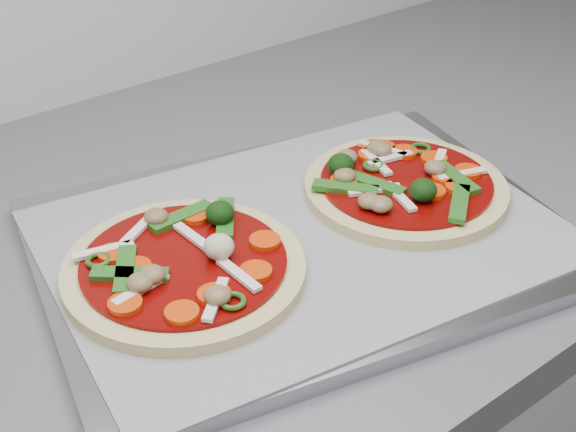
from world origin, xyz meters
TOP-DOWN VIEW (x-y plane):
  - baking_tray at (0.32, 1.22)m, footprint 0.49×0.41m
  - parchment at (0.32, 1.22)m, footprint 0.45×0.36m
  - pizza_left at (0.21, 1.23)m, footprint 0.26×0.26m
  - pizza_right at (0.43, 1.21)m, footprint 0.23×0.23m

SIDE VIEW (x-z plane):
  - baking_tray at x=0.32m, z-range 0.90..0.91m
  - parchment at x=0.32m, z-range 0.91..0.92m
  - pizza_left at x=0.21m, z-range 0.91..0.94m
  - pizza_right at x=0.43m, z-range 0.91..0.94m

